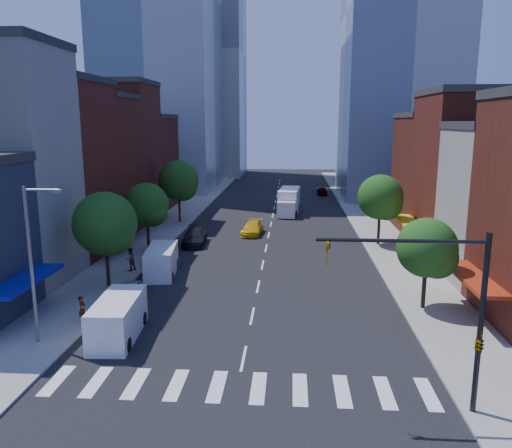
# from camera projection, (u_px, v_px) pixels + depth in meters

# --- Properties ---
(ground) EXTENTS (220.00, 220.00, 0.00)m
(ground) POSITION_uv_depth(u_px,v_px,m) (244.00, 358.00, 26.97)
(ground) COLOR black
(ground) RESTS_ON ground
(sidewalk_left) EXTENTS (5.00, 120.00, 0.15)m
(sidewalk_left) POSITION_uv_depth(u_px,v_px,m) (179.00, 216.00, 66.89)
(sidewalk_left) COLOR gray
(sidewalk_left) RESTS_ON ground
(sidewalk_right) EXTENTS (5.00, 120.00, 0.15)m
(sidewalk_right) POSITION_uv_depth(u_px,v_px,m) (368.00, 219.00, 65.17)
(sidewalk_right) COLOR gray
(sidewalk_right) RESTS_ON ground
(crosswalk) EXTENTS (19.00, 3.00, 0.01)m
(crosswalk) POSITION_uv_depth(u_px,v_px,m) (238.00, 387.00, 24.04)
(crosswalk) COLOR silver
(crosswalk) RESTS_ON ground
(bldg_left_2) EXTENTS (12.00, 9.00, 16.00)m
(bldg_left_2) POSITION_uv_depth(u_px,v_px,m) (41.00, 171.00, 46.83)
(bldg_left_2) COLOR #5D2116
(bldg_left_2) RESTS_ON ground
(bldg_left_3) EXTENTS (12.00, 8.00, 15.00)m
(bldg_left_3) POSITION_uv_depth(u_px,v_px,m) (80.00, 168.00, 55.24)
(bldg_left_3) COLOR #521D14
(bldg_left_3) RESTS_ON ground
(bldg_left_4) EXTENTS (12.00, 9.00, 17.00)m
(bldg_left_4) POSITION_uv_depth(u_px,v_px,m) (107.00, 154.00, 63.34)
(bldg_left_4) COLOR #5D2116
(bldg_left_4) RESTS_ON ground
(bldg_left_5) EXTENTS (12.00, 10.00, 13.00)m
(bldg_left_5) POSITION_uv_depth(u_px,v_px,m) (131.00, 164.00, 73.02)
(bldg_left_5) COLOR #521D14
(bldg_left_5) RESTS_ON ground
(bldg_right_2) EXTENTS (12.00, 10.00, 15.00)m
(bldg_right_2) POSITION_uv_depth(u_px,v_px,m) (486.00, 176.00, 47.46)
(bldg_right_2) COLOR #5D2116
(bldg_right_2) RESTS_ON ground
(bldg_right_3) EXTENTS (12.00, 10.00, 13.00)m
(bldg_right_3) POSITION_uv_depth(u_px,v_px,m) (452.00, 175.00, 57.43)
(bldg_right_3) COLOR #521D14
(bldg_right_3) RESTS_ON ground
(tower_ne) EXTENTS (18.00, 20.00, 60.00)m
(tower_ne) POSITION_uv_depth(u_px,v_px,m) (403.00, 11.00, 80.12)
(tower_ne) COLOR #9EA5AD
(tower_ne) RESTS_ON ground
(tower_far_w) EXTENTS (18.00, 18.00, 56.00)m
(tower_far_w) POSITION_uv_depth(u_px,v_px,m) (204.00, 54.00, 115.38)
(tower_far_w) COLOR #9EA5AD
(tower_far_w) RESTS_ON ground
(traffic_signal) EXTENTS (7.24, 2.24, 8.00)m
(traffic_signal) POSITION_uv_depth(u_px,v_px,m) (467.00, 325.00, 21.05)
(traffic_signal) COLOR black
(traffic_signal) RESTS_ON sidewalk_right
(streetlight) EXTENTS (2.25, 0.25, 9.00)m
(streetlight) POSITION_uv_depth(u_px,v_px,m) (33.00, 255.00, 27.69)
(streetlight) COLOR slate
(streetlight) RESTS_ON sidewalk_left
(tree_left_near) EXTENTS (4.80, 4.80, 7.30)m
(tree_left_near) POSITION_uv_depth(u_px,v_px,m) (107.00, 226.00, 37.44)
(tree_left_near) COLOR black
(tree_left_near) RESTS_ON sidewalk_left
(tree_left_mid) EXTENTS (4.20, 4.20, 6.65)m
(tree_left_mid) POSITION_uv_depth(u_px,v_px,m) (148.00, 206.00, 48.26)
(tree_left_mid) COLOR black
(tree_left_mid) RESTS_ON sidewalk_left
(tree_left_far) EXTENTS (5.00, 5.00, 7.75)m
(tree_left_far) POSITION_uv_depth(u_px,v_px,m) (180.00, 182.00, 61.80)
(tree_left_far) COLOR black
(tree_left_far) RESTS_ON sidewalk_left
(tree_right_near) EXTENTS (4.00, 4.00, 6.20)m
(tree_right_near) POSITION_uv_depth(u_px,v_px,m) (429.00, 250.00, 33.06)
(tree_right_near) COLOR black
(tree_right_near) RESTS_ON sidewalk_right
(tree_right_far) EXTENTS (4.60, 4.60, 7.20)m
(tree_right_far) POSITION_uv_depth(u_px,v_px,m) (382.00, 199.00, 50.51)
(tree_right_far) COLOR black
(tree_right_far) RESTS_ON sidewalk_right
(parked_car_front) EXTENTS (2.39, 4.72, 1.54)m
(parked_car_front) POSITION_uv_depth(u_px,v_px,m) (127.00, 295.00, 34.57)
(parked_car_front) COLOR #AEAEB3
(parked_car_front) RESTS_ON ground
(parked_car_second) EXTENTS (1.58, 4.01, 1.30)m
(parked_car_second) POSITION_uv_depth(u_px,v_px,m) (157.00, 257.00, 44.75)
(parked_car_second) COLOR black
(parked_car_second) RESTS_ON ground
(parked_car_third) EXTENTS (2.91, 5.79, 1.57)m
(parked_car_third) POSITION_uv_depth(u_px,v_px,m) (161.00, 251.00, 46.11)
(parked_car_third) COLOR #999999
(parked_car_third) RESTS_ON ground
(parked_car_rear) EXTENTS (2.66, 5.71, 1.61)m
(parked_car_rear) POSITION_uv_depth(u_px,v_px,m) (195.00, 237.00, 51.85)
(parked_car_rear) COLOR black
(parked_car_rear) RESTS_ON ground
(cargo_van_near) EXTENTS (2.60, 5.75, 2.39)m
(cargo_van_near) POSITION_uv_depth(u_px,v_px,m) (117.00, 319.00, 29.25)
(cargo_van_near) COLOR white
(cargo_van_near) RESTS_ON ground
(cargo_van_far) EXTENTS (2.87, 5.77, 2.36)m
(cargo_van_far) POSITION_uv_depth(u_px,v_px,m) (161.00, 261.00, 41.41)
(cargo_van_far) COLOR white
(cargo_van_far) RESTS_ON ground
(taxi) EXTENTS (2.50, 5.15, 1.45)m
(taxi) POSITION_uv_depth(u_px,v_px,m) (253.00, 228.00, 56.48)
(taxi) COLOR yellow
(taxi) RESTS_ON ground
(traffic_car_oncoming) EXTENTS (1.50, 4.13, 1.36)m
(traffic_car_oncoming) POSITION_uv_depth(u_px,v_px,m) (286.00, 203.00, 74.30)
(traffic_car_oncoming) COLOR black
(traffic_car_oncoming) RESTS_ON ground
(traffic_car_far) EXTENTS (1.75, 3.99, 1.34)m
(traffic_car_far) POSITION_uv_depth(u_px,v_px,m) (322.00, 191.00, 87.11)
(traffic_car_far) COLOR #999999
(traffic_car_far) RESTS_ON ground
(box_truck) EXTENTS (3.21, 8.63, 3.40)m
(box_truck) POSITION_uv_depth(u_px,v_px,m) (289.00, 202.00, 69.18)
(box_truck) COLOR white
(box_truck) RESTS_ON ground
(pedestrian_near) EXTENTS (0.41, 0.61, 1.66)m
(pedestrian_near) POSITION_uv_depth(u_px,v_px,m) (82.00, 309.00, 31.43)
(pedestrian_near) COLOR #999999
(pedestrian_near) RESTS_ON sidewalk_left
(pedestrian_far) EXTENTS (1.13, 1.20, 1.96)m
(pedestrian_far) POSITION_uv_depth(u_px,v_px,m) (130.00, 259.00, 42.19)
(pedestrian_far) COLOR #999999
(pedestrian_far) RESTS_ON sidewalk_left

